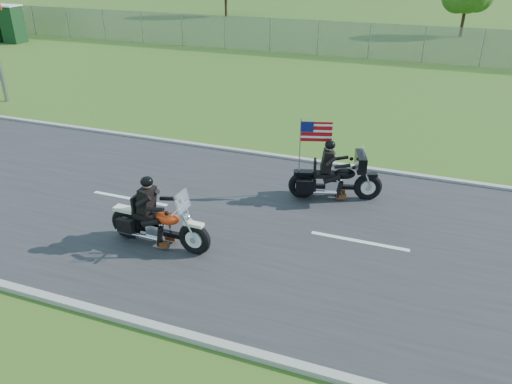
% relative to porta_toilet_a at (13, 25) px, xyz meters
% --- Properties ---
extents(ground, '(420.00, 420.00, 0.00)m').
position_rel_porta_toilet_a_xyz_m(ground, '(22.00, -17.00, -1.15)').
color(ground, '#29551A').
rests_on(ground, ground).
extents(road, '(120.00, 8.00, 0.04)m').
position_rel_porta_toilet_a_xyz_m(road, '(22.00, -17.00, -1.13)').
color(road, '#28282B').
rests_on(road, ground).
extents(curb_north, '(120.00, 0.18, 0.12)m').
position_rel_porta_toilet_a_xyz_m(curb_north, '(22.00, -12.95, -1.10)').
color(curb_north, '#9E9B93').
rests_on(curb_north, ground).
extents(curb_south, '(120.00, 0.18, 0.12)m').
position_rel_porta_toilet_a_xyz_m(curb_south, '(22.00, -21.05, -1.10)').
color(curb_south, '#9E9B93').
rests_on(curb_south, ground).
extents(fence, '(60.00, 0.03, 2.00)m').
position_rel_porta_toilet_a_xyz_m(fence, '(17.00, 3.00, -0.15)').
color(fence, gray).
rests_on(fence, ground).
extents(porta_toilet_a, '(1.10, 1.10, 2.30)m').
position_rel_porta_toilet_a_xyz_m(porta_toilet_a, '(0.00, 0.00, 0.00)').
color(porta_toilet_a, black).
rests_on(porta_toilet_a, ground).
extents(motorcycle_lead, '(2.48, 0.62, 1.67)m').
position_rel_porta_toilet_a_xyz_m(motorcycle_lead, '(21.84, -18.65, -0.62)').
color(motorcycle_lead, black).
rests_on(motorcycle_lead, ground).
extents(motorcycle_follow, '(2.38, 1.12, 2.03)m').
position_rel_porta_toilet_a_xyz_m(motorcycle_follow, '(24.99, -15.07, -0.59)').
color(motorcycle_follow, black).
rests_on(motorcycle_follow, ground).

